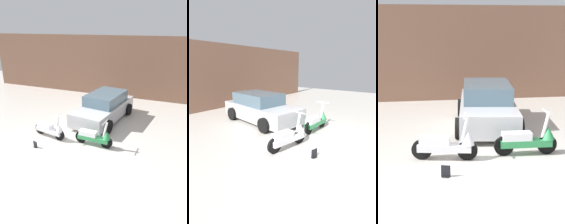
{
  "view_description": "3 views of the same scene",
  "coord_description": "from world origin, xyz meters",
  "views": [
    {
      "loc": [
        3.81,
        -6.45,
        4.48
      ],
      "look_at": [
        0.44,
        1.89,
        0.9
      ],
      "focal_mm": 35.0,
      "sensor_mm": 36.0,
      "label": 1
    },
    {
      "loc": [
        -5.25,
        -2.42,
        2.52
      ],
      "look_at": [
        -0.2,
        1.51,
        0.87
      ],
      "focal_mm": 28.0,
      "sensor_mm": 36.0,
      "label": 2
    },
    {
      "loc": [
        -1.53,
        -7.1,
        3.15
      ],
      "look_at": [
        -0.21,
        2.16,
        0.76
      ],
      "focal_mm": 55.0,
      "sensor_mm": 36.0,
      "label": 3
    }
  ],
  "objects": [
    {
      "name": "placard_near_left_scooter",
      "position": [
        -1.12,
        -0.36,
        0.11
      ],
      "size": [
        0.2,
        0.16,
        0.26
      ],
      "rotation": [
        0.0,
        0.0,
        -0.3
      ],
      "color": "black",
      "rests_on": "ground_plane"
    },
    {
      "name": "wall_back",
      "position": [
        0.0,
        7.34,
        1.96
      ],
      "size": [
        19.6,
        0.12,
        3.92
      ],
      "primitive_type": "cube",
      "color": "#845B47",
      "rests_on": "ground_plane"
    },
    {
      "name": "ground_plane",
      "position": [
        0.0,
        0.0,
        0.0
      ],
      "size": [
        28.0,
        28.0,
        0.0
      ],
      "primitive_type": "plane",
      "color": "beige"
    },
    {
      "name": "scooter_front_left",
      "position": [
        -1.01,
        0.6,
        0.39
      ],
      "size": [
        1.57,
        0.62,
        1.1
      ],
      "rotation": [
        0.0,
        0.0,
        -0.17
      ],
      "color": "black",
      "rests_on": "ground_plane"
    },
    {
      "name": "scooter_front_right",
      "position": [
        1.0,
        0.66,
        0.39
      ],
      "size": [
        1.59,
        0.57,
        1.11
      ],
      "rotation": [
        0.0,
        0.0,
        -0.03
      ],
      "color": "black",
      "rests_on": "ground_plane"
    },
    {
      "name": "car_rear_left",
      "position": [
        0.45,
        3.31,
        0.65
      ],
      "size": [
        2.32,
        4.16,
        1.35
      ],
      "rotation": [
        0.0,
        0.0,
        -1.7
      ],
      "color": "#B7B7BC",
      "rests_on": "ground_plane"
    }
  ]
}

